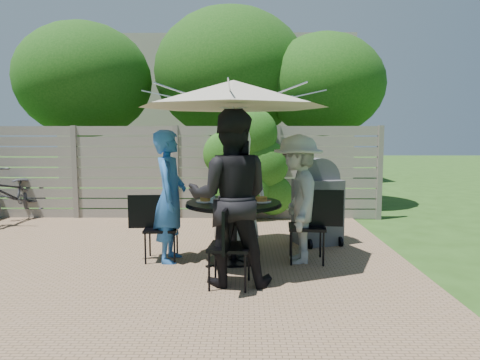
{
  "coord_description": "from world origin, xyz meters",
  "views": [
    {
      "loc": [
        1.38,
        -5.38,
        1.66
      ],
      "look_at": [
        1.3,
        0.3,
        1.06
      ],
      "focal_mm": 32.0,
      "sensor_mm": 36.0,
      "label": 1
    }
  ],
  "objects_px": {
    "patio_table": "(234,220)",
    "plate_right": "(261,200)",
    "chair_front": "(229,263)",
    "chair_right": "(308,241)",
    "syrup_jug": "(229,195)",
    "umbrella": "(233,94)",
    "bicycle": "(13,194)",
    "coffee_cup": "(242,195)",
    "plate_front": "(232,204)",
    "plate_left": "(206,200)",
    "person_back": "(236,186)",
    "glass_back": "(227,194)",
    "plate_back": "(235,196)",
    "plate_extra": "(247,204)",
    "glass_front": "(241,199)",
    "chair_left": "(161,241)",
    "person_left": "(170,197)",
    "chair_back": "(237,226)",
    "person_front": "(230,198)",
    "glass_left": "(213,197)",
    "bbq_grill": "(317,205)"
  },
  "relations": [
    {
      "from": "patio_table",
      "to": "plate_right",
      "type": "distance_m",
      "value": 0.45
    },
    {
      "from": "chair_left",
      "to": "plate_extra",
      "type": "relative_size",
      "value": 3.7
    },
    {
      "from": "umbrella",
      "to": "plate_extra",
      "type": "bearing_deg",
      "value": -60.02
    },
    {
      "from": "plate_extra",
      "to": "bicycle",
      "type": "height_order",
      "value": "bicycle"
    },
    {
      "from": "chair_front",
      "to": "syrup_jug",
      "type": "bearing_deg",
      "value": 8.18
    },
    {
      "from": "chair_back",
      "to": "plate_left",
      "type": "bearing_deg",
      "value": -19.86
    },
    {
      "from": "glass_front",
      "to": "chair_back",
      "type": "bearing_deg",
      "value": 93.9
    },
    {
      "from": "glass_back",
      "to": "bbq_grill",
      "type": "xyz_separation_m",
      "value": [
        1.35,
        0.67,
        -0.27
      ]
    },
    {
      "from": "plate_extra",
      "to": "glass_front",
      "type": "xyz_separation_m",
      "value": [
        -0.07,
        0.04,
        0.05
      ]
    },
    {
      "from": "plate_left",
      "to": "plate_extra",
      "type": "bearing_deg",
      "value": -30.04
    },
    {
      "from": "person_left",
      "to": "chair_right",
      "type": "xyz_separation_m",
      "value": [
        1.8,
        -0.03,
        -0.57
      ]
    },
    {
      "from": "chair_front",
      "to": "chair_right",
      "type": "bearing_deg",
      "value": -40.21
    },
    {
      "from": "chair_front",
      "to": "glass_left",
      "type": "relative_size",
      "value": 6.58
    },
    {
      "from": "plate_back",
      "to": "glass_left",
      "type": "relative_size",
      "value": 1.86
    },
    {
      "from": "chair_front",
      "to": "chair_back",
      "type": "bearing_deg",
      "value": 4.83
    },
    {
      "from": "chair_right",
      "to": "bicycle",
      "type": "relative_size",
      "value": 0.46
    },
    {
      "from": "chair_back",
      "to": "plate_extra",
      "type": "bearing_deg",
      "value": 8.68
    },
    {
      "from": "chair_front",
      "to": "person_front",
      "type": "height_order",
      "value": "person_front"
    },
    {
      "from": "person_left",
      "to": "plate_right",
      "type": "distance_m",
      "value": 1.19
    },
    {
      "from": "bbq_grill",
      "to": "chair_front",
      "type": "bearing_deg",
      "value": -141.49
    },
    {
      "from": "plate_left",
      "to": "chair_front",
      "type": "bearing_deg",
      "value": -70.6
    },
    {
      "from": "plate_left",
      "to": "plate_right",
      "type": "xyz_separation_m",
      "value": [
        0.72,
        -0.01,
        0.0
      ]
    },
    {
      "from": "patio_table",
      "to": "coffee_cup",
      "type": "distance_m",
      "value": 0.39
    },
    {
      "from": "plate_extra",
      "to": "bicycle",
      "type": "bearing_deg",
      "value": 147.81
    },
    {
      "from": "plate_extra",
      "to": "chair_left",
      "type": "bearing_deg",
      "value": 164.39
    },
    {
      "from": "person_front",
      "to": "glass_back",
      "type": "xyz_separation_m",
      "value": [
        -0.09,
        1.09,
        -0.1
      ]
    },
    {
      "from": "glass_left",
      "to": "glass_front",
      "type": "distance_m",
      "value": 0.4
    },
    {
      "from": "syrup_jug",
      "to": "glass_back",
      "type": "bearing_deg",
      "value": 101.11
    },
    {
      "from": "umbrella",
      "to": "bicycle",
      "type": "xyz_separation_m",
      "value": [
        -4.27,
        2.5,
        -1.63
      ]
    },
    {
      "from": "chair_back",
      "to": "bbq_grill",
      "type": "distance_m",
      "value": 1.27
    },
    {
      "from": "person_back",
      "to": "glass_back",
      "type": "xyz_separation_m",
      "value": [
        -0.11,
        -0.57,
        -0.04
      ]
    },
    {
      "from": "chair_front",
      "to": "coffee_cup",
      "type": "bearing_deg",
      "value": -0.01
    },
    {
      "from": "plate_back",
      "to": "glass_front",
      "type": "relative_size",
      "value": 1.86
    },
    {
      "from": "umbrella",
      "to": "chair_left",
      "type": "distance_m",
      "value": 2.14
    },
    {
      "from": "glass_back",
      "to": "plate_front",
      "type": "bearing_deg",
      "value": -81.37
    },
    {
      "from": "person_front",
      "to": "glass_left",
      "type": "distance_m",
      "value": 0.78
    },
    {
      "from": "person_back",
      "to": "plate_back",
      "type": "xyz_separation_m",
      "value": [
        -0.01,
        -0.47,
        -0.09
      ]
    },
    {
      "from": "glass_front",
      "to": "syrup_jug",
      "type": "height_order",
      "value": "syrup_jug"
    },
    {
      "from": "person_left",
      "to": "glass_left",
      "type": "xyz_separation_m",
      "value": [
        0.57,
        -0.11,
        0.01
      ]
    },
    {
      "from": "person_left",
      "to": "patio_table",
      "type": "bearing_deg",
      "value": -90.0
    },
    {
      "from": "chair_front",
      "to": "patio_table",
      "type": "bearing_deg",
      "value": 4.8
    },
    {
      "from": "chair_front",
      "to": "bicycle",
      "type": "xyz_separation_m",
      "value": [
        -4.26,
        3.46,
        0.28
      ]
    },
    {
      "from": "plate_right",
      "to": "umbrella",
      "type": "bearing_deg",
      "value": 179.02
    },
    {
      "from": "umbrella",
      "to": "chair_right",
      "type": "height_order",
      "value": "umbrella"
    },
    {
      "from": "plate_front",
      "to": "bicycle",
      "type": "xyz_separation_m",
      "value": [
        -4.27,
        2.86,
        -0.27
      ]
    },
    {
      "from": "person_front",
      "to": "plate_back",
      "type": "distance_m",
      "value": 1.2
    },
    {
      "from": "umbrella",
      "to": "plate_front",
      "type": "xyz_separation_m",
      "value": [
        -0.01,
        -0.36,
        -1.36
      ]
    },
    {
      "from": "person_left",
      "to": "bicycle",
      "type": "distance_m",
      "value": 4.26
    },
    {
      "from": "glass_front",
      "to": "coffee_cup",
      "type": "height_order",
      "value": "glass_front"
    },
    {
      "from": "patio_table",
      "to": "plate_right",
      "type": "relative_size",
      "value": 4.78
    }
  ]
}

